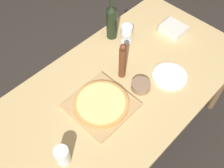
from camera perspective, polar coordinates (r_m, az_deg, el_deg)
ground_plane at (r=2.25m, az=0.84°, el=-11.92°), size 12.00×12.00×0.00m
dining_table at (r=1.67m, az=1.10°, el=-2.50°), size 0.90×1.79×0.74m
cutting_board at (r=1.53m, az=-2.35°, el=-4.60°), size 0.34×0.34×0.02m
pizza at (r=1.51m, az=-2.38°, el=-4.19°), size 0.32×0.32×0.02m
wine_bottle at (r=1.81m, az=-0.07°, el=13.52°), size 0.07×0.07×0.34m
pepper_mill at (r=1.56m, az=2.29°, el=4.93°), size 0.04×0.04×0.27m
wine_glass at (r=1.81m, az=3.22°, el=11.54°), size 0.08×0.08×0.13m
small_bowl at (r=1.59m, az=6.28°, el=-0.41°), size 0.11×0.11×0.05m
drinking_tumbler at (r=1.36m, az=-10.76°, el=-15.03°), size 0.08×0.08×0.11m
dinner_plate at (r=1.69m, az=12.43°, el=1.67°), size 0.22×0.22×0.01m
food_container at (r=1.97m, az=13.20°, el=11.59°), size 0.17×0.14×0.06m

